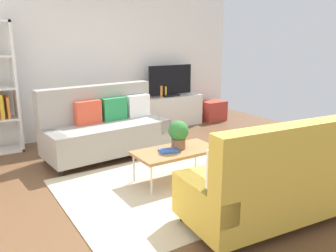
% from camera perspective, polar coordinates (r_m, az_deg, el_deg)
% --- Properties ---
extents(ground_plane, '(7.68, 7.68, 0.00)m').
position_cam_1_polar(ground_plane, '(4.62, 0.36, -9.04)').
color(ground_plane, brown).
extents(wall_far, '(6.40, 0.12, 2.90)m').
position_cam_1_polar(wall_far, '(6.78, -12.75, 10.83)').
color(wall_far, white).
rests_on(wall_far, ground_plane).
extents(area_rug, '(2.90, 2.20, 0.01)m').
position_cam_1_polar(area_rug, '(4.48, 2.17, -9.78)').
color(area_rug, beige).
rests_on(area_rug, ground_plane).
extents(couch_beige, '(1.96, 0.99, 1.10)m').
position_cam_1_polar(couch_beige, '(5.54, -10.31, -0.31)').
color(couch_beige, gray).
rests_on(couch_beige, ground_plane).
extents(couch_green, '(1.97, 1.02, 1.10)m').
position_cam_1_polar(couch_green, '(3.69, 17.53, -8.65)').
color(couch_green, gold).
rests_on(couch_green, ground_plane).
extents(coffee_table, '(1.10, 0.56, 0.42)m').
position_cam_1_polar(coffee_table, '(4.52, 1.31, -4.28)').
color(coffee_table, '#9E7042').
rests_on(coffee_table, ground_plane).
extents(tv_console, '(1.40, 0.44, 0.64)m').
position_cam_1_polar(tv_console, '(7.31, 0.29, 2.49)').
color(tv_console, silver).
rests_on(tv_console, ground_plane).
extents(tv, '(1.00, 0.20, 0.64)m').
position_cam_1_polar(tv, '(7.19, 0.38, 7.39)').
color(tv, black).
rests_on(tv, tv_console).
extents(storage_trunk, '(0.52, 0.40, 0.44)m').
position_cam_1_polar(storage_trunk, '(7.89, 7.43, 2.53)').
color(storage_trunk, '#B2382D').
rests_on(storage_trunk, ground_plane).
extents(potted_plant, '(0.27, 0.27, 0.38)m').
position_cam_1_polar(potted_plant, '(4.49, 1.74, -1.22)').
color(potted_plant, brown).
rests_on(potted_plant, coffee_table).
extents(table_book_0, '(0.28, 0.23, 0.03)m').
position_cam_1_polar(table_book_0, '(4.43, 0.15, -4.10)').
color(table_book_0, '#3359B2').
rests_on(table_book_0, coffee_table).
extents(vase_0, '(0.10, 0.10, 0.18)m').
position_cam_1_polar(vase_0, '(6.99, -3.95, 5.30)').
color(vase_0, '#4C72B2').
rests_on(vase_0, tv_console).
extents(vase_1, '(0.13, 0.13, 0.19)m').
position_cam_1_polar(vase_1, '(7.07, -2.79, 5.47)').
color(vase_1, '#B24C4C').
rests_on(vase_1, tv_console).
extents(bottle_0, '(0.06, 0.06, 0.24)m').
position_cam_1_polar(bottle_0, '(7.08, -1.11, 5.70)').
color(bottle_0, orange).
rests_on(bottle_0, tv_console).
extents(bottle_1, '(0.04, 0.04, 0.22)m').
position_cam_1_polar(bottle_1, '(7.14, -0.38, 5.69)').
color(bottle_1, gold).
rests_on(bottle_1, tv_console).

